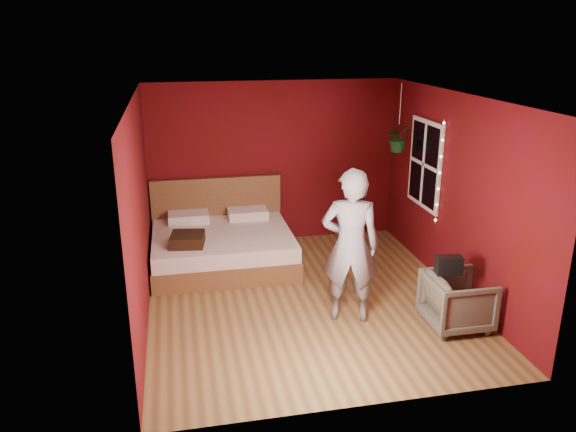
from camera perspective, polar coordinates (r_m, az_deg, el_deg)
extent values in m
plane|color=olive|center=(7.42, 1.78, -8.37)|extent=(4.50, 4.50, 0.00)
cube|color=#5E0916|center=(9.07, -1.44, 5.42)|extent=(4.00, 0.02, 2.60)
cube|color=#5E0916|center=(4.91, 8.06, -6.47)|extent=(4.00, 0.02, 2.60)
cube|color=#5E0916|center=(6.77, -14.90, 0.19)|extent=(0.02, 4.50, 2.60)
cube|color=#5E0916|center=(7.64, 16.73, 2.11)|extent=(0.02, 4.50, 2.60)
cube|color=silver|center=(6.66, 2.01, 12.08)|extent=(4.00, 4.50, 0.02)
cube|color=white|center=(8.35, 13.75, 5.14)|extent=(0.04, 0.97, 1.27)
cube|color=black|center=(8.34, 13.66, 5.14)|extent=(0.02, 0.85, 1.15)
cube|color=white|center=(8.34, 13.63, 5.14)|extent=(0.03, 0.05, 1.15)
cube|color=white|center=(8.34, 13.63, 5.14)|extent=(0.03, 0.85, 0.05)
cylinder|color=silver|center=(7.88, 15.15, 4.24)|extent=(0.01, 0.01, 1.45)
sphere|color=#FFF2CC|center=(8.06, 14.75, -0.40)|extent=(0.04, 0.04, 0.04)
sphere|color=#FFF2CC|center=(8.00, 14.88, 1.12)|extent=(0.04, 0.04, 0.04)
sphere|color=#FFF2CC|center=(7.93, 15.02, 2.67)|extent=(0.04, 0.04, 0.04)
sphere|color=#FFF2CC|center=(7.88, 15.15, 4.24)|extent=(0.04, 0.04, 0.04)
sphere|color=#FFF2CC|center=(7.83, 15.29, 5.84)|extent=(0.04, 0.04, 0.04)
sphere|color=#FFF2CC|center=(7.78, 15.43, 7.45)|extent=(0.04, 0.04, 0.04)
sphere|color=#FFF2CC|center=(7.75, 15.57, 9.08)|extent=(0.04, 0.04, 0.04)
cube|color=brown|center=(8.42, -6.63, -4.02)|extent=(2.05, 1.74, 0.29)
cube|color=white|center=(8.33, -6.69, -2.40)|extent=(2.01, 1.71, 0.23)
cube|color=brown|center=(9.06, -7.21, 0.42)|extent=(2.05, 0.08, 1.13)
cube|color=silver|center=(8.80, -10.08, -0.14)|extent=(0.61, 0.39, 0.14)
cube|color=silver|center=(8.86, -4.12, 0.25)|extent=(0.61, 0.39, 0.14)
imported|color=slate|center=(6.61, 6.35, -3.07)|extent=(0.78, 0.62, 1.88)
imported|color=#666351|center=(6.93, 16.83, -8.27)|extent=(0.72, 0.70, 0.65)
cube|color=black|center=(6.77, 16.02, -4.81)|extent=(0.32, 0.19, 0.21)
cube|color=black|center=(7.86, -10.17, -2.36)|extent=(0.51, 0.51, 0.16)
cylinder|color=silver|center=(8.57, 11.36, 11.11)|extent=(0.01, 0.01, 0.59)
imported|color=#18561F|center=(8.65, 11.15, 7.78)|extent=(0.46, 0.43, 0.42)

